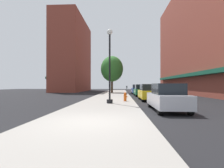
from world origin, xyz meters
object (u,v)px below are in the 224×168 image
car_silver (167,97)px  car_yellow (149,93)px  lamppost (110,64)px  tree_near (112,69)px  car_green (141,90)px  parking_meter_near (127,89)px  parking_meter_far (127,89)px  fire_hydrant (125,97)px  car_blue (137,89)px

car_silver → car_yellow: bearing=89.9°
lamppost → tree_near: bearing=92.5°
tree_near → car_green: 10.52m
parking_meter_near → car_silver: bearing=-83.2°
parking_meter_far → car_yellow: bearing=-75.4°
parking_meter_near → car_green: bearing=-48.8°
fire_hydrant → parking_meter_far: bearing=87.1°
car_green → fire_hydrant: bearing=-103.8°
lamppost → parking_meter_far: (1.75, 11.53, -2.25)m
tree_near → car_green: bearing=-62.3°
lamppost → fire_hydrant: (1.27, 1.93, -2.68)m
fire_hydrant → car_silver: size_ratio=0.18×
tree_near → car_silver: bearing=-78.7°
car_yellow → car_blue: 13.29m
parking_meter_far → car_silver: car_silver is taller
parking_meter_far → tree_near: bearing=107.6°
car_yellow → tree_near: bearing=106.1°
car_green → parking_meter_near: bearing=132.4°
parking_meter_near → car_green: size_ratio=0.30×
car_yellow → lamppost: bearing=-132.6°
parking_meter_far → car_silver: (1.95, -14.61, -0.14)m
fire_hydrant → parking_meter_far: 9.63m
car_silver → car_green: size_ratio=1.00×
lamppost → car_green: size_ratio=1.37×
fire_hydrant → parking_meter_far: (0.48, 9.60, 0.43)m
tree_near → car_silver: tree_near is taller
fire_hydrant → car_silver: (2.43, -5.01, 0.29)m
car_silver → parking_meter_far: bearing=97.5°
fire_hydrant → car_blue: 15.58m
car_green → parking_meter_far: bearing=167.4°
parking_meter_far → fire_hydrant: bearing=-92.9°
parking_meter_far → car_green: 2.01m
tree_near → car_yellow: size_ratio=1.63×
parking_meter_near → parking_meter_far: (0.00, -1.75, 0.00)m
parking_meter_far → car_yellow: car_yellow is taller
lamppost → car_silver: bearing=-39.7°
car_green → lamppost: bearing=-107.3°
car_yellow → parking_meter_far: bearing=104.5°
tree_near → lamppost: bearing=-87.5°
parking_meter_near → car_blue: size_ratio=0.30×
car_yellow → parking_meter_near: bearing=101.8°
parking_meter_near → parking_meter_far: bearing=-90.0°
car_blue → tree_near: bearing=153.0°
lamppost → car_yellow: bearing=47.4°
parking_meter_near → parking_meter_far: size_ratio=1.00×
parking_meter_near → car_silver: 16.48m
lamppost → car_silver: lamppost is taller
fire_hydrant → car_silver: 5.58m
parking_meter_near → car_green: (1.95, -2.23, -0.14)m
fire_hydrant → tree_near: size_ratio=0.11×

